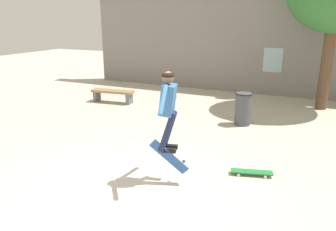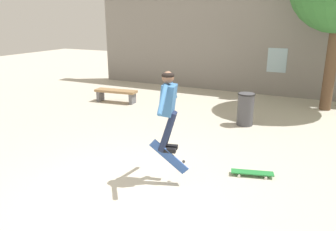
% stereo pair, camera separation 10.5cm
% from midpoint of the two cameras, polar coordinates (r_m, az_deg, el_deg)
% --- Properties ---
extents(ground_plane, '(40.00, 40.00, 0.00)m').
position_cam_midpoint_polar(ground_plane, '(5.89, -7.03, -12.99)').
color(ground_plane, beige).
extents(building_backdrop, '(13.98, 0.52, 5.20)m').
position_cam_midpoint_polar(building_backdrop, '(13.39, 13.32, 13.06)').
color(building_backdrop, gray).
rests_on(building_backdrop, ground_plane).
extents(park_bench, '(1.55, 0.60, 0.44)m').
position_cam_midpoint_polar(park_bench, '(11.74, -9.87, 3.78)').
color(park_bench, '#99754C').
rests_on(park_bench, ground_plane).
extents(trash_bin, '(0.48, 0.48, 0.91)m').
position_cam_midpoint_polar(trash_bin, '(9.33, 12.61, 1.25)').
color(trash_bin, '#47474C').
rests_on(trash_bin, ground_plane).
extents(skater, '(0.38, 1.27, 1.43)m').
position_cam_midpoint_polar(skater, '(5.68, -0.52, 1.99)').
color(skater, teal).
extents(skateboard_flipping, '(0.74, 0.26, 0.67)m').
position_cam_midpoint_polar(skateboard_flipping, '(5.90, -0.34, -7.19)').
color(skateboard_flipping, '#2D519E').
extents(skateboard_resting, '(0.81, 0.39, 0.08)m').
position_cam_midpoint_polar(skateboard_resting, '(6.54, 13.91, -9.51)').
color(skateboard_resting, '#237F38').
rests_on(skateboard_resting, ground_plane).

